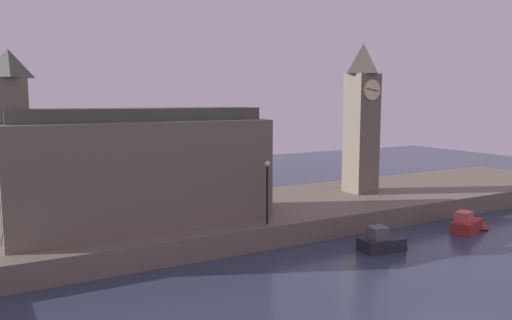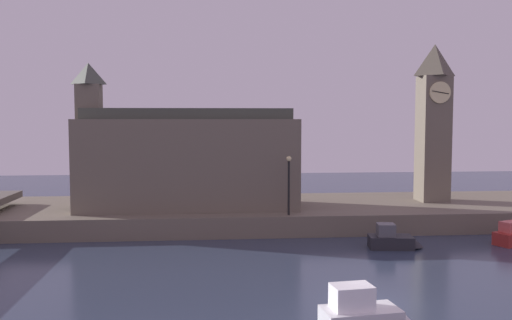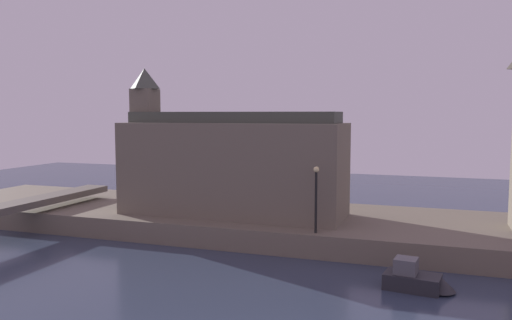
# 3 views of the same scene
# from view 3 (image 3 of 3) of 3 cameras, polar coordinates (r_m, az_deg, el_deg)

# --- Properties ---
(far_embankment) EXTENTS (70.00, 12.00, 1.50)m
(far_embankment) POSITION_cam_3_polar(r_m,az_deg,el_deg) (37.14, 10.83, -7.56)
(far_embankment) COLOR #6B6051
(far_embankment) RESTS_ON ground
(parliament_hall) EXTENTS (16.39, 5.60, 10.88)m
(parliament_hall) POSITION_cam_3_polar(r_m,az_deg,el_deg) (37.49, -3.10, -0.46)
(parliament_hall) COLOR #6B6051
(parliament_hall) RESTS_ON far_embankment
(streetlamp) EXTENTS (0.36, 0.36, 4.16)m
(streetlamp) POSITION_cam_3_polar(r_m,az_deg,el_deg) (31.71, 6.74, -3.58)
(streetlamp) COLOR black
(streetlamp) RESTS_ON far_embankment
(boat_barge_dark) EXTENTS (3.64, 1.94, 1.59)m
(boat_barge_dark) POSITION_cam_3_polar(r_m,az_deg,el_deg) (27.64, 17.69, -12.64)
(boat_barge_dark) COLOR #232328
(boat_barge_dark) RESTS_ON ground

